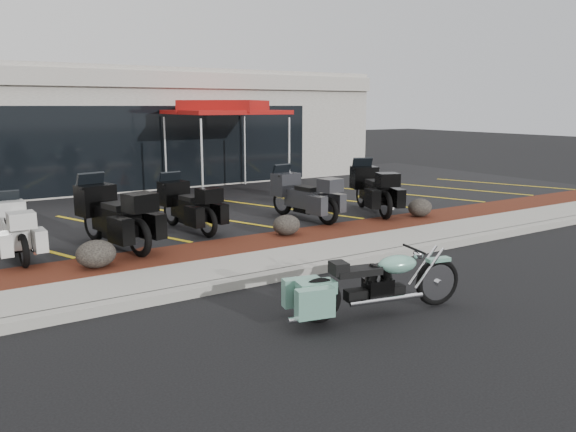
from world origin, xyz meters
TOP-DOWN VIEW (x-y plane):
  - ground at (0.00, 0.00)m, footprint 90.00×90.00m
  - curb at (0.00, 0.90)m, footprint 24.00×0.25m
  - sidewalk at (0.00, 1.60)m, footprint 24.00×1.20m
  - mulch_bed at (0.00, 2.80)m, footprint 24.00×1.20m
  - upper_lot at (0.00, 8.20)m, footprint 26.00×9.60m
  - dealership_building at (0.00, 14.47)m, footprint 18.00×8.16m
  - boulder_left at (-3.36, 2.65)m, footprint 0.66×0.55m
  - boulder_mid at (0.58, 2.98)m, footprint 0.60×0.50m
  - boulder_right at (4.36, 2.92)m, footprint 0.62×0.52m
  - hero_cruiser at (0.36, -1.36)m, footprint 2.66×1.17m
  - touring_white at (-4.42, 4.72)m, footprint 0.81×1.96m
  - touring_black_front at (-2.91, 4.61)m, footprint 1.41×2.51m
  - touring_black_mid at (-1.08, 5.19)m, footprint 1.07×2.19m
  - touring_grey at (1.67, 4.91)m, footprint 1.14×2.27m
  - touring_black_rear at (4.01, 4.69)m, footprint 1.60×2.43m
  - traffic_cone at (0.02, 8.43)m, footprint 0.38×0.38m
  - popup_canopy at (2.11, 8.90)m, footprint 3.92×3.92m

SIDE VIEW (x-z plane):
  - ground at x=0.00m, z-range 0.00..0.00m
  - curb at x=0.00m, z-range 0.00..0.15m
  - sidewalk at x=0.00m, z-range 0.00..0.15m
  - upper_lot at x=0.00m, z-range 0.00..0.15m
  - mulch_bed at x=0.00m, z-range 0.00..0.16m
  - boulder_mid at x=0.58m, z-range 0.16..0.58m
  - boulder_right at x=4.36m, z-range 0.16..0.60m
  - traffic_cone at x=0.02m, z-range 0.15..0.63m
  - boulder_left at x=-3.36m, z-range 0.16..0.62m
  - hero_cruiser at x=0.36m, z-range 0.00..0.91m
  - touring_white at x=-4.42m, z-range 0.15..1.28m
  - touring_black_mid at x=-1.08m, z-range 0.15..1.37m
  - touring_grey at x=1.67m, z-range 0.15..1.41m
  - touring_black_rear at x=4.01m, z-range 0.15..1.47m
  - touring_black_front at x=-2.91m, z-range 0.15..1.53m
  - dealership_building at x=0.00m, z-range 0.01..4.01m
  - popup_canopy at x=2.11m, z-range 1.30..4.11m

